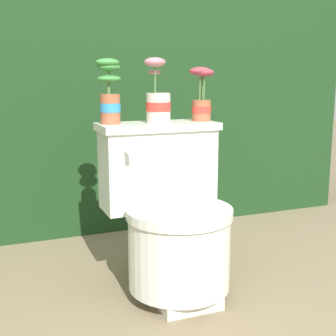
{
  "coord_description": "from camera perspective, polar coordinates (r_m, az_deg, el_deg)",
  "views": [
    {
      "loc": [
        -0.64,
        -1.62,
        0.86
      ],
      "look_at": [
        0.03,
        0.07,
        0.5
      ],
      "focal_mm": 50.0,
      "sensor_mm": 36.0,
      "label": 1
    }
  ],
  "objects": [
    {
      "name": "ground_plane",
      "position": [
        1.94,
        -0.17,
        -15.0
      ],
      "size": [
        12.0,
        12.0,
        0.0
      ],
      "primitive_type": "plane",
      "color": "#75664C"
    },
    {
      "name": "hedge_backdrop",
      "position": [
        2.86,
        -8.94,
        10.23
      ],
      "size": [
        2.98,
        0.72,
        1.63
      ],
      "color": "#193819",
      "rests_on": "ground"
    },
    {
      "name": "toilet",
      "position": [
        1.88,
        0.32,
        -5.89
      ],
      "size": [
        0.49,
        0.54,
        0.67
      ],
      "color": "silver",
      "rests_on": "ground"
    },
    {
      "name": "potted_plant_left",
      "position": [
        1.9,
        -7.14,
        8.91
      ],
      "size": [
        0.1,
        0.09,
        0.26
      ],
      "color": "#9E5638",
      "rests_on": "toilet"
    },
    {
      "name": "potted_plant_midleft",
      "position": [
        1.92,
        -1.24,
        8.12
      ],
      "size": [
        0.12,
        0.11,
        0.26
      ],
      "color": "beige",
      "rests_on": "toilet"
    },
    {
      "name": "potted_plant_middle",
      "position": [
        2.01,
        4.11,
        8.84
      ],
      "size": [
        0.11,
        0.09,
        0.23
      ],
      "color": "#9E5638",
      "rests_on": "toilet"
    }
  ]
}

